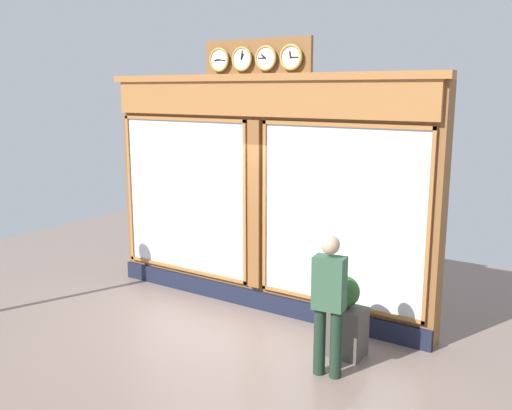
# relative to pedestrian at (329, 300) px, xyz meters

# --- Properties ---
(ground_plane) EXTENTS (14.00, 14.00, 0.00)m
(ground_plane) POSITION_rel_pedestrian_xyz_m (1.86, 1.50, -0.93)
(ground_plane) COLOR #7A665B
(shop_facade) EXTENTS (5.52, 0.42, 3.98)m
(shop_facade) POSITION_rel_pedestrian_xyz_m (1.86, -1.42, 0.84)
(shop_facade) COLOR brown
(shop_facade) RESTS_ON ground_plane
(pedestrian) EXTENTS (0.39, 0.27, 1.69)m
(pedestrian) POSITION_rel_pedestrian_xyz_m (0.00, 0.00, 0.00)
(pedestrian) COLOR #1C2F21
(pedestrian) RESTS_ON ground_plane
(planter_box) EXTENTS (0.56, 0.36, 0.63)m
(planter_box) POSITION_rel_pedestrian_xyz_m (0.09, -0.60, -0.62)
(planter_box) COLOR #4C4742
(planter_box) RESTS_ON ground_plane
(planter_shrub) EXTENTS (0.40, 0.40, 0.40)m
(planter_shrub) POSITION_rel_pedestrian_xyz_m (0.09, -0.60, -0.10)
(planter_shrub) COLOR #285623
(planter_shrub) RESTS_ON planter_box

